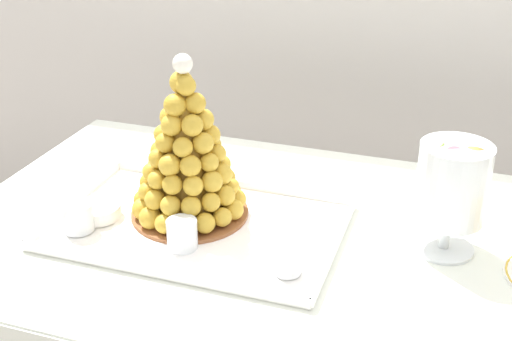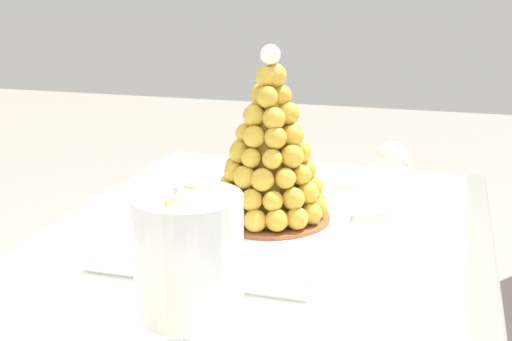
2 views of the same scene
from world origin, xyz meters
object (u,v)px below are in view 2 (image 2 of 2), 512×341
(croquembouche, at_px, (270,153))
(wine_glass, at_px, (393,162))
(dessert_cup_left, at_px, (238,176))
(dessert_cup_mid_left, at_px, (206,206))
(creme_brulee_ramekin, at_px, (261,184))
(serving_tray, at_px, (247,223))
(macaron_goblet, at_px, (189,257))
(dessert_cup_centre, at_px, (151,245))

(croquembouche, xyz_separation_m, wine_glass, (-0.13, 0.23, -0.03))
(dessert_cup_left, relative_size, dessert_cup_mid_left, 1.05)
(dessert_cup_mid_left, distance_m, creme_brulee_ramekin, 0.22)
(serving_tray, xyz_separation_m, wine_glass, (-0.16, 0.26, 0.11))
(croquembouche, relative_size, dessert_cup_mid_left, 5.81)
(macaron_goblet, bearing_deg, wine_glass, 164.03)
(dessert_cup_centre, bearing_deg, macaron_goblet, 34.83)
(dessert_cup_left, height_order, dessert_cup_mid_left, same)
(dessert_cup_mid_left, distance_m, wine_glass, 0.39)
(dessert_cup_left, height_order, wine_glass, wine_glass)
(serving_tray, distance_m, macaron_goblet, 0.51)
(serving_tray, bearing_deg, dessert_cup_mid_left, -86.51)
(creme_brulee_ramekin, relative_size, macaron_goblet, 0.41)
(dessert_cup_centre, bearing_deg, creme_brulee_ramekin, 171.02)
(dessert_cup_left, relative_size, dessert_cup_centre, 1.18)
(serving_tray, bearing_deg, croquembouche, 132.52)
(croquembouche, bearing_deg, dessert_cup_mid_left, -72.47)
(serving_tray, height_order, dessert_cup_mid_left, dessert_cup_mid_left)
(croquembouche, relative_size, wine_glass, 2.29)
(dessert_cup_centre, height_order, macaron_goblet, macaron_goblet)
(croquembouche, distance_m, macaron_goblet, 0.52)
(croquembouche, relative_size, creme_brulee_ramekin, 3.65)
(dessert_cup_centre, bearing_deg, croquembouche, 151.29)
(wine_glass, bearing_deg, dessert_cup_centre, -43.93)
(dessert_cup_mid_left, bearing_deg, dessert_cup_centre, -4.31)
(dessert_cup_left, height_order, dessert_cup_centre, dessert_cup_left)
(dessert_cup_left, relative_size, macaron_goblet, 0.27)
(dessert_cup_mid_left, xyz_separation_m, macaron_goblet, (0.48, 0.17, 0.11))
(dessert_cup_left, bearing_deg, creme_brulee_ramekin, 80.62)
(croquembouche, bearing_deg, macaron_goblet, 4.79)
(croquembouche, height_order, wine_glass, croquembouche)
(dessert_cup_left, bearing_deg, dessert_cup_mid_left, 1.78)
(dessert_cup_mid_left, bearing_deg, wine_glass, 115.24)
(dessert_cup_mid_left, height_order, creme_brulee_ramekin, dessert_cup_mid_left)
(macaron_goblet, bearing_deg, dessert_cup_centre, -145.17)
(croquembouche, height_order, macaron_goblet, croquembouche)
(croquembouche, height_order, dessert_cup_centre, croquembouche)
(dessert_cup_mid_left, xyz_separation_m, creme_brulee_ramekin, (-0.22, 0.05, -0.01))
(croquembouche, xyz_separation_m, creme_brulee_ramekin, (-0.18, -0.07, -0.12))
(macaron_goblet, xyz_separation_m, wine_glass, (-0.64, 0.18, -0.03))
(serving_tray, relative_size, creme_brulee_ramekin, 6.13)
(croquembouche, height_order, dessert_cup_mid_left, croquembouche)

